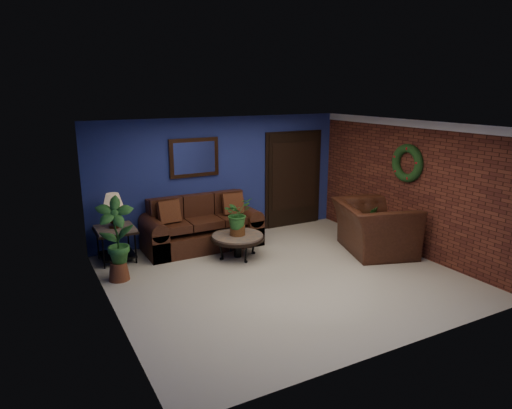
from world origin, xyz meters
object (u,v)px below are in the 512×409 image
coffee_table (238,238)px  armchair (374,228)px  side_chair (237,213)px  sofa (201,230)px  end_table (116,235)px  table_lamp (113,206)px

coffee_table → armchair: armchair is taller
coffee_table → side_chair: 1.03m
sofa → armchair: (2.80, -1.85, 0.14)m
side_chair → armchair: bearing=-33.9°
armchair → side_chair: bearing=65.1°
end_table → side_chair: bearing=1.7°
side_chair → table_lamp: bearing=-168.8°
table_lamp → armchair: (4.45, -1.82, -0.55)m
end_table → coffee_table: bearing=-22.8°
sofa → side_chair: bearing=2.6°
sofa → coffee_table: size_ratio=2.27×
table_lamp → side_chair: size_ratio=0.61×
coffee_table → side_chair: (0.43, 0.92, 0.19)m
armchair → coffee_table: bearing=86.8°
coffee_table → table_lamp: (-2.03, 0.85, 0.66)m
end_table → table_lamp: (0.00, 0.00, 0.54)m
side_chair → armchair: size_ratio=0.67×
sofa → end_table: sofa is taller
sofa → end_table: bearing=-178.8°
coffee_table → end_table: size_ratio=1.42×
table_lamp → armchair: table_lamp is taller
end_table → armchair: 4.81m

